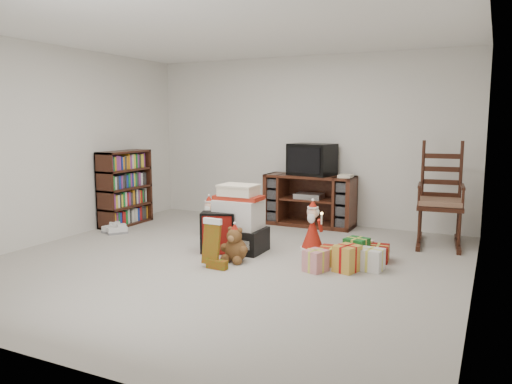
# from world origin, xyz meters

# --- Properties ---
(room) EXTENTS (5.01, 5.01, 2.51)m
(room) POSITION_xyz_m (0.00, 0.00, 1.25)
(room) COLOR beige
(room) RESTS_ON ground
(tv_stand) EXTENTS (1.32, 0.47, 0.75)m
(tv_stand) POSITION_xyz_m (0.18, 2.23, 0.38)
(tv_stand) COLOR #4E2716
(tv_stand) RESTS_ON floor
(bookshelf) EXTENTS (0.30, 0.90, 1.10)m
(bookshelf) POSITION_xyz_m (-2.32, 1.11, 0.53)
(bookshelf) COLOR #38170F
(bookshelf) RESTS_ON floor
(rocking_chair) EXTENTS (0.63, 0.94, 1.35)m
(rocking_chair) POSITION_xyz_m (2.03, 1.90, 0.46)
(rocking_chair) COLOR #38170F
(rocking_chair) RESTS_ON floor
(gift_pile) EXTENTS (0.62, 0.46, 0.78)m
(gift_pile) POSITION_xyz_m (-0.09, 0.50, 0.34)
(gift_pile) COLOR black
(gift_pile) RESTS_ON floor
(red_suitcase) EXTENTS (0.42, 0.31, 0.57)m
(red_suitcase) POSITION_xyz_m (-0.26, 0.30, 0.25)
(red_suitcase) COLOR maroon
(red_suitcase) RESTS_ON floor
(stocking) EXTENTS (0.25, 0.12, 0.53)m
(stocking) POSITION_xyz_m (-0.05, -0.22, 0.27)
(stocking) COLOR #0C6F12
(stocking) RESTS_ON floor
(teddy_bear) EXTENTS (0.26, 0.23, 0.38)m
(teddy_bear) POSITION_xyz_m (0.08, 0.08, 0.17)
(teddy_bear) COLOR brown
(teddy_bear) RESTS_ON floor
(santa_figurine) EXTENTS (0.30, 0.28, 0.62)m
(santa_figurine) POSITION_xyz_m (0.70, 0.89, 0.24)
(santa_figurine) COLOR #A21E11
(santa_figurine) RESTS_ON floor
(mrs_claus_figurine) EXTENTS (0.27, 0.25, 0.55)m
(mrs_claus_figurine) POSITION_xyz_m (-0.84, 1.05, 0.21)
(mrs_claus_figurine) COLOR #A21E11
(mrs_claus_figurine) RESTS_ON floor
(sneaker_pair) EXTENTS (0.38, 0.28, 0.10)m
(sneaker_pair) POSITION_xyz_m (-2.09, 0.59, 0.05)
(sneaker_pair) COLOR silver
(sneaker_pair) RESTS_ON floor
(gift_cluster) EXTENTS (0.68, 1.00, 0.23)m
(gift_cluster) POSITION_xyz_m (1.28, 0.49, 0.12)
(gift_cluster) COLOR #A12212
(gift_cluster) RESTS_ON floor
(crt_television) EXTENTS (0.70, 0.57, 0.46)m
(crt_television) POSITION_xyz_m (0.20, 2.25, 0.98)
(crt_television) COLOR black
(crt_television) RESTS_ON tv_stand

